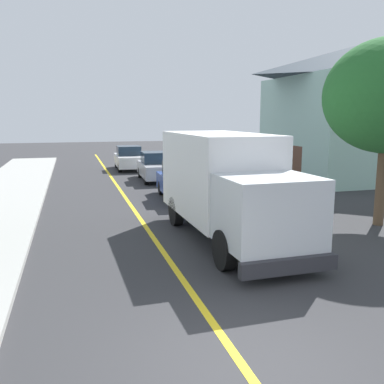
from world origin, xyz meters
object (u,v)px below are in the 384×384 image
Objects in this scene: parked_car_near at (183,182)px; parked_car_far at (129,158)px; parked_car_mid at (156,167)px; stop_sign at (266,165)px; house_across_street at (357,110)px; box_truck at (226,182)px.

parked_car_far is at bearing 94.30° from parked_car_near.
stop_sign is (2.45, -9.55, 1.06)m from parked_car_mid.
house_across_street is (9.37, 7.20, 2.23)m from stop_sign.
parked_car_near is (0.34, 6.45, -0.97)m from box_truck.
parked_car_near is at bearing -89.70° from parked_car_mid.
box_truck is 18.18m from parked_car_far.
parked_car_far is 15.59m from stop_sign.
box_truck is 15.98m from house_across_street.
parked_car_far is at bearing 91.70° from box_truck.
house_across_street is at bearing 39.91° from box_truck.
house_across_street is at bearing -11.26° from parked_car_mid.
parked_car_far is 0.45× the size of house_across_street.
parked_car_near is 1.01× the size of parked_car_far.
house_across_street reaches higher than box_truck.
parked_car_near is 11.72m from parked_car_far.
stop_sign is (2.42, -3.51, 1.06)m from parked_car_near.
stop_sign is at bearing -77.77° from parked_car_far.
box_truck is at bearing -88.30° from parked_car_far.
box_truck is at bearing -91.41° from parked_car_mid.
stop_sign is at bearing -55.43° from parked_car_near.
box_truck reaches higher than stop_sign.
house_across_street is at bearing 37.54° from stop_sign.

